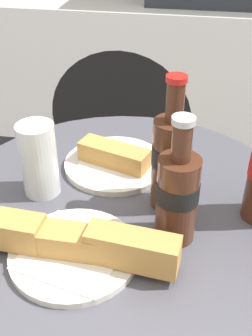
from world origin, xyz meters
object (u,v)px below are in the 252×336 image
Objects in this scene: bistro_table at (123,270)px; lunch_plate_near at (115,161)px; cola_bottle_left at (171,159)px; lunch_plate_far at (75,246)px; cola_bottle_right at (177,194)px; drinking_glass at (40,161)px.

lunch_plate_near is at bearing 109.28° from bistro_table.
cola_bottle_left is 0.76× the size of lunch_plate_far.
cola_bottle_right is 1.55× the size of drinking_glass.
lunch_plate_far is at bearing -91.95° from lunch_plate_near.
bistro_table is 2.99× the size of cola_bottle_left.
cola_bottle_right is 0.68× the size of lunch_plate_far.
bistro_table is at bearing -70.72° from lunch_plate_near.
cola_bottle_right reaches higher than lunch_plate_far.
drinking_glass is 0.20m from lunch_plate_far.
bistro_table is at bearing 142.69° from cola_bottle_right.
lunch_plate_far reaches higher than lunch_plate_near.
cola_bottle_left reaches higher than lunch_plate_far.
cola_bottle_left reaches higher than lunch_plate_near.
cola_bottle_left is at bearing -39.28° from lunch_plate_near.
drinking_glass is 0.17m from lunch_plate_near.
lunch_plate_near is 0.27m from lunch_plate_far.
drinking_glass reaches higher than lunch_plate_near.
bistro_table is 0.28m from lunch_plate_far.
lunch_plate_near is at bearing 40.06° from drinking_glass.
cola_bottle_left is 1.18× the size of lunch_plate_near.
lunch_plate_far is at bearing -128.55° from cola_bottle_left.
drinking_glass is (-0.16, 0.00, 0.26)m from bistro_table.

